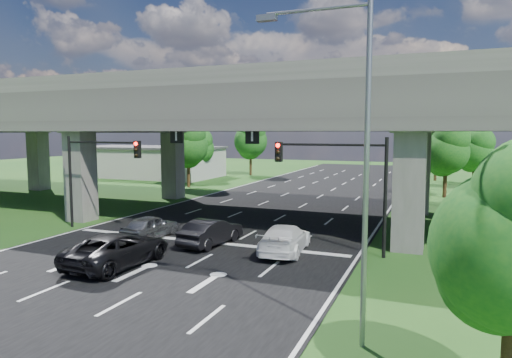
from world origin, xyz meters
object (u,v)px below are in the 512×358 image
Objects in this scene: signal_right at (341,173)px; streetlight_near at (352,146)px; car_silver at (150,227)px; car_white at (285,239)px; car_trailing at (118,249)px; streetlight_far at (412,137)px; car_dark at (211,232)px; streetlight_beyond at (420,135)px; signal_left at (96,165)px.

streetlight_near reaches higher than signal_right.
car_silver is 0.82× the size of car_white.
car_trailing is at bearing 161.26° from streetlight_near.
car_trailing is (-6.51, -5.11, 0.05)m from car_white.
streetlight_far is 22.17m from car_white.
car_dark is at bearing -110.95° from car_trailing.
streetlight_near and streetlight_beyond have the same top height.
car_dark is at bearing 135.76° from streetlight_near.
car_silver is 8.28m from car_white.
streetlight_far is 28.96m from car_trailing.
signal_left is 13.44m from car_white.
streetlight_near is 1.00× the size of streetlight_far.
signal_left is 0.60× the size of streetlight_beyond.
car_trailing is at bearing -105.23° from streetlight_beyond.
signal_left is 20.56m from streetlight_near.
signal_right is 7.82m from car_dark.
streetlight_beyond is 1.80× the size of car_trailing.
streetlight_near is 2.45× the size of car_silver.
signal_right reaches higher than car_dark.
streetlight_beyond reaches higher than signal_right.
car_dark is at bearing -178.52° from car_silver.
signal_left is 0.60× the size of streetlight_near.
streetlight_near reaches higher than car_dark.
streetlight_beyond reaches higher than signal_left.
car_trailing is (1.78, -5.11, 0.08)m from car_silver.
streetlight_near is 2.26× the size of car_dark.
streetlight_near is 1.00× the size of streetlight_beyond.
streetlight_far is 2.26× the size of car_dark.
streetlight_near is 16.81m from car_silver.
streetlight_far is 1.80× the size of car_trailing.
car_white is (-4.96, -37.00, -5.09)m from streetlight_beyond.
car_trailing is (6.46, -6.05, -3.38)m from signal_left.
signal_right is 1.47× the size of car_silver.
car_silver is at bearing -175.09° from signal_right.
streetlight_near is 46.00m from streetlight_beyond.
streetlight_beyond is (2.27, 36.06, 1.66)m from signal_right.
car_silver is at bearing -11.40° from signal_left.
signal_right is 15.65m from signal_left.
streetlight_beyond is at bearing -97.22° from car_dark.
car_silver is 5.41m from car_trailing.
streetlight_beyond is 38.48m from car_dark.
signal_left is at bearing 0.60° from car_dark.
streetlight_beyond is 2.00× the size of car_white.
streetlight_far is 2.00× the size of car_white.
signal_left is 1.47× the size of car_silver.
signal_right is 0.60× the size of streetlight_far.
car_white is 0.90× the size of car_trailing.
car_dark is (-9.24, -37.00, -5.09)m from streetlight_beyond.
streetlight_beyond is 37.68m from car_white.
streetlight_beyond reaches higher than car_silver.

